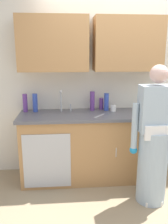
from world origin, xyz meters
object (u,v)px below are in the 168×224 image
object	(u,v)px
cup_by_sink	(113,108)
sponge	(144,109)
sink	(64,115)
person_at_sink	(154,147)
knife_on_counter	(99,116)
bottle_water_short	(25,103)
bottle_cleaner_spray	(101,104)
bottle_dish_liquid	(92,101)
bottle_soap	(35,103)
bottle_water_tall	(106,102)

from	to	relation	value
cup_by_sink	sponge	xyz separation A→B (m)	(0.45, 0.02, -0.03)
sink	person_at_sink	bearing A→B (deg)	-31.84
knife_on_counter	sponge	xyz separation A→B (m)	(0.69, 0.25, 0.01)
bottle_water_short	knife_on_counter	distance (m)	1.05
sink	bottle_cleaner_spray	world-z (taller)	sink
sink	cup_by_sink	xyz separation A→B (m)	(0.69, 0.09, 0.06)
bottle_cleaner_spray	knife_on_counter	world-z (taller)	bottle_cleaner_spray
bottle_cleaner_spray	sponge	world-z (taller)	bottle_cleaner_spray
sink	knife_on_counter	bearing A→B (deg)	-17.10
cup_by_sink	bottle_dish_liquid	bearing A→B (deg)	163.22
bottle_soap	bottle_cleaner_spray	bearing A→B (deg)	4.43
sink	bottle_water_short	distance (m)	0.58
sink	bottle_soap	distance (m)	0.45
knife_on_counter	cup_by_sink	bearing A→B (deg)	174.00
person_at_sink	sponge	world-z (taller)	person_at_sink
person_at_sink	bottle_water_tall	world-z (taller)	person_at_sink
bottle_water_short	sponge	size ratio (longest dim) A/B	2.26
bottle_cleaner_spray	cup_by_sink	xyz separation A→B (m)	(0.15, -0.14, -0.04)
bottle_water_tall	knife_on_counter	world-z (taller)	bottle_water_tall
sink	cup_by_sink	bearing A→B (deg)	7.79
bottle_cleaner_spray	bottle_dish_liquid	bearing A→B (deg)	-159.59
bottle_dish_liquid	cup_by_sink	distance (m)	0.32
bottle_soap	knife_on_counter	bearing A→B (deg)	-19.36
person_at_sink	bottle_water_tall	size ratio (longest dim) A/B	6.56
cup_by_sink	sink	bearing A→B (deg)	-172.21
bottle_soap	bottle_water_tall	bearing A→B (deg)	-0.49
bottle_cleaner_spray	bottle_water_tall	xyz separation A→B (m)	(0.06, -0.08, 0.04)
bottle_cleaner_spray	bottle_soap	world-z (taller)	bottle_soap
bottle_soap	bottle_water_tall	world-z (taller)	bottle_soap
bottle_cleaner_spray	cup_by_sink	distance (m)	0.21
sink	person_at_sink	xyz separation A→B (m)	(1.02, -0.63, -0.23)
bottle_soap	sponge	world-z (taller)	bottle_soap
sink	bottle_water_tall	bearing A→B (deg)	14.21
bottle_water_tall	bottle_dish_liquid	size ratio (longest dim) A/B	0.92
sponge	cup_by_sink	bearing A→B (deg)	-177.80
sink	bottle_dish_liquid	world-z (taller)	sink
bottle_water_tall	knife_on_counter	size ratio (longest dim) A/B	1.03
sink	knife_on_counter	distance (m)	0.48
bottle_water_tall	bottle_dish_liquid	distance (m)	0.20
bottle_cleaner_spray	bottle_water_tall	distance (m)	0.11
sink	sponge	xyz separation A→B (m)	(1.14, 0.11, 0.03)
sink	cup_by_sink	world-z (taller)	sink
person_at_sink	bottle_cleaner_spray	xyz separation A→B (m)	(-0.48, 0.87, 0.33)
bottle_water_short	sponge	distance (m)	1.69
sponge	sink	bearing A→B (deg)	-174.42
bottle_dish_liquid	bottle_water_short	bearing A→B (deg)	-179.23
sponge	bottle_dish_liquid	bearing A→B (deg)	174.64
cup_by_sink	knife_on_counter	size ratio (longest dim) A/B	0.34
sponge	person_at_sink	bearing A→B (deg)	-99.56
bottle_soap	bottle_water_tall	distance (m)	1.00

